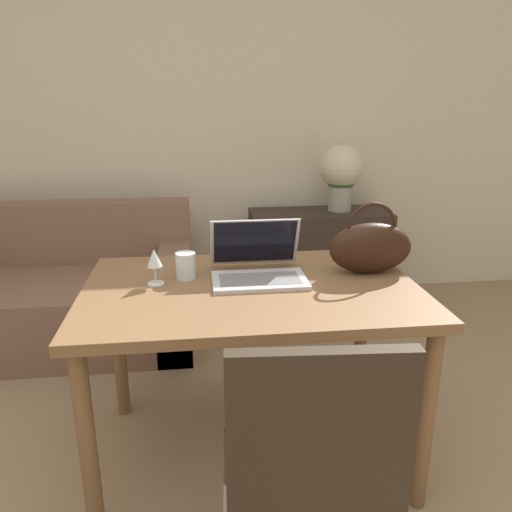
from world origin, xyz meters
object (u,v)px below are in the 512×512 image
object	(u,v)px
couch	(52,297)
flower_vase	(341,173)
chair	(309,480)
wine_glass	(154,261)
handbag	(370,247)
laptop	(257,262)
drinking_glass	(186,266)

from	to	relation	value
couch	flower_vase	distance (m)	2.09
chair	couch	distance (m)	2.35
chair	wine_glass	world-z (taller)	chair
flower_vase	wine_glass	bearing A→B (deg)	-127.52
chair	handbag	distance (m)	1.04
chair	laptop	bearing A→B (deg)	95.26
laptop	flower_vase	xyz separation A→B (m)	(0.78, 1.49, 0.14)
handbag	chair	bearing A→B (deg)	-116.95
couch	flower_vase	world-z (taller)	flower_vase
wine_glass	handbag	size ratio (longest dim) A/B	0.41
laptop	flower_vase	bearing A→B (deg)	62.51
wine_glass	flower_vase	size ratio (longest dim) A/B	0.31
laptop	wine_glass	world-z (taller)	laptop
chair	flower_vase	size ratio (longest dim) A/B	2.11
laptop	wine_glass	distance (m)	0.41
laptop	wine_glass	bearing A→B (deg)	-173.11
handbag	flower_vase	distance (m)	1.54
chair	flower_vase	distance (m)	2.54
drinking_glass	flower_vase	distance (m)	1.83
couch	laptop	bearing A→B (deg)	-44.21
drinking_glass	handbag	xyz separation A→B (m)	(0.76, -0.02, 0.06)
flower_vase	couch	bearing A→B (deg)	-169.31
couch	flower_vase	bearing A→B (deg)	10.69
laptop	flower_vase	size ratio (longest dim) A/B	0.81
chair	drinking_glass	size ratio (longest dim) A/B	9.09
flower_vase	chair	bearing A→B (deg)	-107.53
wine_glass	handbag	xyz separation A→B (m)	(0.87, 0.03, 0.01)
chair	handbag	size ratio (longest dim) A/B	2.82
handbag	flower_vase	xyz separation A→B (m)	(0.31, 1.51, 0.08)
laptop	couch	bearing A→B (deg)	135.79
drinking_glass	handbag	size ratio (longest dim) A/B	0.31
wine_glass	handbag	bearing A→B (deg)	2.00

